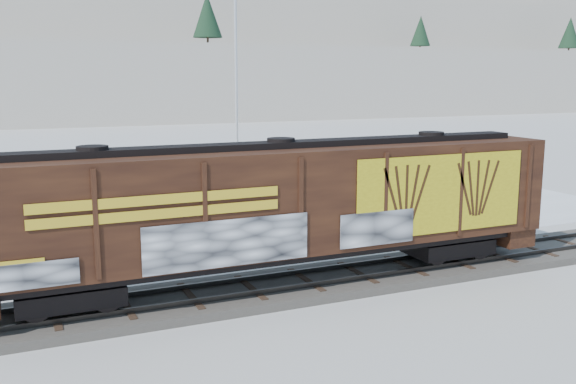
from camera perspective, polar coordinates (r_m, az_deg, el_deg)
name	(u,v)px	position (r m, az deg, el deg)	size (l,w,h in m)	color
ground	(357,280)	(22.83, 6.19, -7.81)	(500.00, 500.00, 0.00)	white
rail_track	(358,276)	(22.79, 6.20, -7.46)	(50.00, 3.40, 0.43)	#59544C
parking_strip	(275,233)	(29.30, -1.15, -3.66)	(40.00, 8.00, 0.03)	white
hillside	(51,44)	(159.09, -20.35, 12.25)	(360.00, 110.00, 93.00)	white
hopper_railcar	(281,204)	(20.80, -0.60, -1.04)	(19.38, 3.06, 4.57)	black
flagpole	(239,125)	(32.80, -4.39, 5.99)	(2.30, 0.90, 12.38)	silver
car_silver	(211,226)	(27.59, -6.90, -3.03)	(1.71, 4.24, 1.45)	#B9BCC1
car_white	(282,218)	(28.40, -0.54, -2.36)	(1.75, 5.03, 1.66)	white
car_dark	(327,210)	(30.49, 3.48, -1.60)	(2.17, 5.34, 1.55)	black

